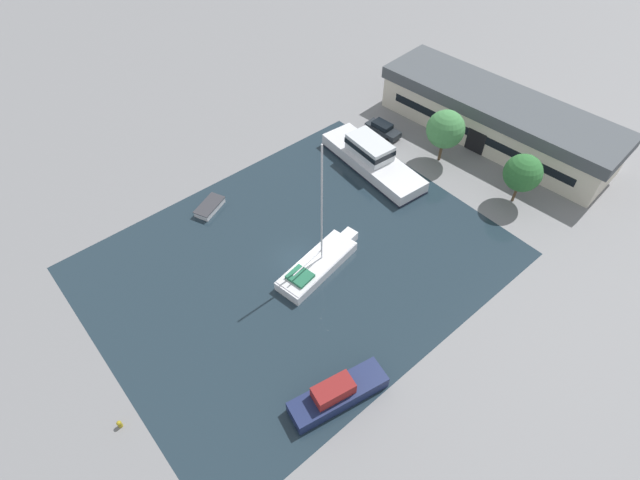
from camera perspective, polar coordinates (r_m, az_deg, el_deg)
ground_plane at (r=48.11m, az=-2.55°, el=-2.41°), size 440.00×440.00×0.00m
water_canal at (r=48.11m, az=-2.55°, el=-2.41°), size 29.69×37.47×0.01m
warehouse_building at (r=64.78m, az=19.52°, el=13.03°), size 29.65×10.79×5.43m
quay_tree_near_building at (r=55.44m, az=22.17°, el=7.11°), size 3.93×3.93×5.81m
quay_tree_by_water at (r=58.46m, az=14.15°, el=12.17°), size 4.29×4.29×6.37m
parked_car at (r=63.22m, az=7.19°, el=12.48°), size 4.67×2.09×1.60m
sailboat_moored at (r=47.00m, az=-0.20°, el=-2.73°), size 4.30×10.13×14.18m
motor_cruiser at (r=57.79m, az=5.93°, el=9.26°), size 14.23×5.23×3.37m
small_dinghy at (r=53.96m, az=-12.49°, el=3.72°), size 3.03×3.91×0.72m
cabin_boat at (r=39.78m, az=1.99°, el=-17.14°), size 3.72×8.17×2.37m
mooring_bollard at (r=42.05m, az=-21.94°, el=-18.92°), size 0.36×0.36×0.73m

